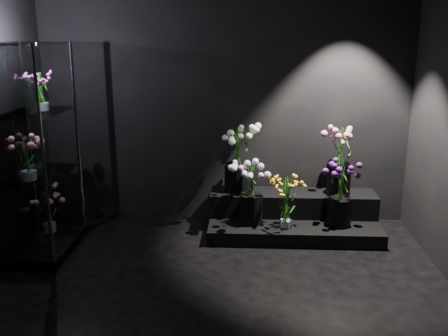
{
  "coord_description": "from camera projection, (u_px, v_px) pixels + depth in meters",
  "views": [
    {
      "loc": [
        0.27,
        -3.4,
        2.1
      ],
      "look_at": [
        0.03,
        1.2,
        0.81
      ],
      "focal_mm": 40.0,
      "sensor_mm": 36.0,
      "label": 1
    }
  ],
  "objects": [
    {
      "name": "bouquet_case_magenta",
      "position": [
        41.0,
        91.0,
        4.62
      ],
      "size": [
        0.27,
        0.27,
        0.36
      ],
      "rotation": [
        0.0,
        0.0,
        0.34
      ],
      "color": "white",
      "rests_on": "display_case"
    },
    {
      "name": "display_riser",
      "position": [
        293.0,
        216.0,
        5.35
      ],
      "size": [
        1.78,
        0.79,
        0.39
      ],
      "color": "black",
      "rests_on": "floor"
    },
    {
      "name": "bouquet_cream_roses",
      "position": [
        237.0,
        155.0,
        5.34
      ],
      "size": [
        0.48,
        0.48,
        0.71
      ],
      "rotation": [
        0.0,
        0.0,
        0.33
      ],
      "color": "black",
      "rests_on": "display_riser"
    },
    {
      "name": "bouquet_purple",
      "position": [
        340.0,
        191.0,
        5.05
      ],
      "size": [
        0.41,
        0.41,
        0.66
      ],
      "rotation": [
        0.0,
        0.0,
        0.29
      ],
      "color": "black",
      "rests_on": "display_riser"
    },
    {
      "name": "display_case",
      "position": [
        36.0,
        152.0,
        4.64
      ],
      "size": [
        0.54,
        0.9,
        1.99
      ],
      "color": "black",
      "rests_on": "floor"
    },
    {
      "name": "floor",
      "position": [
        212.0,
        310.0,
        3.85
      ],
      "size": [
        4.0,
        4.0,
        0.0
      ],
      "primitive_type": "plane",
      "color": "black",
      "rests_on": "ground"
    },
    {
      "name": "bouquet_case_base_pink",
      "position": [
        48.0,
        209.0,
        5.05
      ],
      "size": [
        0.33,
        0.33,
        0.46
      ],
      "rotation": [
        0.0,
        0.0,
        -0.09
      ],
      "color": "white",
      "rests_on": "display_case"
    },
    {
      "name": "wall_front",
      "position": [
        160.0,
        261.0,
        1.55
      ],
      "size": [
        4.0,
        0.0,
        4.0
      ],
      "primitive_type": "plane",
      "rotation": [
        -1.57,
        0.0,
        0.0
      ],
      "color": "black",
      "rests_on": "floor"
    },
    {
      "name": "bouquet_lilac",
      "position": [
        252.0,
        188.0,
        5.1
      ],
      "size": [
        0.5,
        0.5,
        0.65
      ],
      "rotation": [
        0.0,
        0.0,
        -0.38
      ],
      "color": "black",
      "rests_on": "display_riser"
    },
    {
      "name": "bouquet_case_pink",
      "position": [
        27.0,
        157.0,
        4.49
      ],
      "size": [
        0.3,
        0.3,
        0.4
      ],
      "rotation": [
        0.0,
        0.0,
        0.07
      ],
      "color": "white",
      "rests_on": "display_case"
    },
    {
      "name": "bouquet_orange_bells",
      "position": [
        286.0,
        202.0,
        5.02
      ],
      "size": [
        0.33,
        0.33,
        0.52
      ],
      "rotation": [
        0.0,
        0.0,
        -0.19
      ],
      "color": "white",
      "rests_on": "display_riser"
    },
    {
      "name": "bouquet_pink_roses",
      "position": [
        340.0,
        157.0,
        5.23
      ],
      "size": [
        0.43,
        0.43,
        0.72
      ],
      "rotation": [
        0.0,
        0.0,
        -0.28
      ],
      "color": "black",
      "rests_on": "display_riser"
    },
    {
      "name": "wall_back",
      "position": [
        225.0,
        96.0,
        5.4
      ],
      "size": [
        4.0,
        0.0,
        4.0
      ],
      "primitive_type": "plane",
      "rotation": [
        1.57,
        0.0,
        0.0
      ],
      "color": "black",
      "rests_on": "floor"
    }
  ]
}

